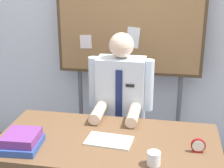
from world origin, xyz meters
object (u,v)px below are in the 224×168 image
at_px(open_notebook, 109,141).
at_px(coffee_mug, 154,158).
at_px(desk, 107,151).
at_px(book_stack, 22,141).
at_px(desk_clock, 198,146).
at_px(person, 121,116).
at_px(bulletin_board, 130,17).

bearing_deg(open_notebook, coffee_mug, -35.84).
relative_size(desk, book_stack, 5.48).
bearing_deg(desk_clock, book_stack, -172.18).
relative_size(desk_clock, coffee_mug, 1.10).
relative_size(person, open_notebook, 4.34).
bearing_deg(book_stack, coffee_mug, -3.03).
xyz_separation_m(book_stack, coffee_mug, (0.87, -0.05, -0.01)).
xyz_separation_m(desk, desk_clock, (0.61, -0.05, 0.13)).
height_order(person, open_notebook, person).
height_order(bulletin_board, open_notebook, bulletin_board).
height_order(open_notebook, coffee_mug, coffee_mug).
xyz_separation_m(person, desk_clock, (0.61, -0.64, 0.13)).
bearing_deg(desk, open_notebook, -51.07).
bearing_deg(open_notebook, bulletin_board, 90.86).
height_order(desk, coffee_mug, coffee_mug).
xyz_separation_m(person, open_notebook, (0.02, -0.61, 0.10)).
distance_m(bulletin_board, open_notebook, 1.30).
distance_m(book_stack, desk_clock, 1.15).
distance_m(person, book_stack, 0.97).
xyz_separation_m(book_stack, desk_clock, (1.14, 0.16, -0.01)).
relative_size(bulletin_board, desk_clock, 21.50).
distance_m(book_stack, open_notebook, 0.58).
relative_size(person, book_stack, 4.84).
height_order(person, desk_clock, person).
xyz_separation_m(bulletin_board, book_stack, (-0.53, -1.28, -0.65)).
relative_size(person, coffee_mug, 15.94).
distance_m(desk, coffee_mug, 0.44).
distance_m(desk, person, 0.59).
xyz_separation_m(desk, open_notebook, (0.02, -0.02, 0.10)).
xyz_separation_m(person, book_stack, (-0.53, -0.80, 0.14)).
height_order(bulletin_board, coffee_mug, bulletin_board).
height_order(bulletin_board, book_stack, bulletin_board).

